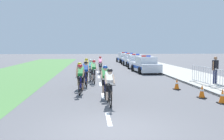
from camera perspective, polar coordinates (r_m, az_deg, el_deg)
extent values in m
plane|color=#56565B|center=(7.45, -0.12, -13.45)|extent=(160.00, 160.00, 0.00)
cube|color=#A3A099|center=(22.63, 16.19, -0.94)|extent=(3.90, 60.00, 0.12)
cube|color=#9E9E99|center=(22.04, 11.63, -0.99)|extent=(0.16, 60.00, 0.13)
cube|color=#4C7F42|center=(22.15, -21.57, -1.37)|extent=(7.00, 60.00, 0.01)
cube|color=white|center=(8.66, -0.77, -10.77)|extent=(0.14, 1.60, 0.01)
cube|color=white|center=(12.55, -1.97, -5.77)|extent=(0.14, 1.60, 0.01)
cube|color=white|center=(16.49, -2.59, -3.14)|extent=(0.14, 1.60, 0.01)
cube|color=white|center=(20.45, -2.97, -1.53)|extent=(0.14, 1.60, 0.01)
cube|color=white|center=(24.43, -3.23, -0.44)|extent=(0.14, 1.60, 0.01)
torus|color=black|center=(10.08, -0.34, -6.39)|extent=(0.07, 0.73, 0.72)
cylinder|color=#99999E|center=(10.08, -0.34, -6.39)|extent=(0.06, 0.06, 0.06)
torus|color=black|center=(11.05, -0.91, -5.36)|extent=(0.07, 0.73, 0.72)
cylinder|color=#99999E|center=(11.05, -0.91, -5.36)|extent=(0.06, 0.06, 0.06)
cylinder|color=black|center=(10.43, -0.61, -3.00)|extent=(0.06, 0.55, 0.04)
cylinder|color=black|center=(10.30, -0.50, -4.92)|extent=(0.06, 0.48, 0.63)
cylinder|color=black|center=(10.67, -0.72, -4.46)|extent=(0.04, 0.04, 0.65)
cylinder|color=black|center=(10.08, -0.40, -3.39)|extent=(0.42, 0.04, 0.03)
cube|color=black|center=(10.62, -0.72, -2.63)|extent=(0.11, 0.22, 0.05)
cube|color=white|center=(10.47, -0.65, -1.64)|extent=(0.30, 0.56, 0.45)
cube|color=black|center=(10.60, -0.72, -2.43)|extent=(0.29, 0.21, 0.18)
cylinder|color=black|center=(10.61, -0.20, -4.30)|extent=(0.12, 0.23, 0.40)
cylinder|color=beige|center=(10.58, -0.15, -5.78)|extent=(0.10, 0.16, 0.36)
cylinder|color=black|center=(10.59, -1.17, -4.31)|extent=(0.12, 0.17, 0.40)
cylinder|color=beige|center=(10.56, -1.13, -5.80)|extent=(0.09, 0.13, 0.36)
cylinder|color=beige|center=(10.28, 0.36, -2.05)|extent=(0.09, 0.40, 0.35)
cylinder|color=beige|center=(10.25, -1.42, -2.07)|extent=(0.09, 0.40, 0.35)
sphere|color=beige|center=(10.15, -0.48, -0.49)|extent=(0.19, 0.19, 0.19)
ellipsoid|color=black|center=(10.13, -0.47, -0.13)|extent=(0.24, 0.32, 0.24)
torus|color=black|center=(11.71, -1.47, -4.77)|extent=(0.06, 0.72, 0.72)
cylinder|color=#99999E|center=(11.71, -1.47, -4.77)|extent=(0.06, 0.06, 0.06)
torus|color=black|center=(12.69, -1.64, -3.99)|extent=(0.06, 0.72, 0.72)
cylinder|color=#99999E|center=(12.69, -1.64, -3.99)|extent=(0.06, 0.06, 0.06)
cylinder|color=#1E1E99|center=(12.07, -1.56, -1.89)|extent=(0.04, 0.55, 0.04)
cylinder|color=#1E1E99|center=(11.94, -1.52, -3.53)|extent=(0.05, 0.48, 0.63)
cylinder|color=#1E1E99|center=(12.31, -1.59, -3.18)|extent=(0.04, 0.04, 0.65)
cylinder|color=black|center=(11.73, -1.50, -2.19)|extent=(0.42, 0.03, 0.03)
cube|color=black|center=(12.26, -1.59, -1.59)|extent=(0.10, 0.22, 0.05)
cube|color=green|center=(12.12, -1.57, -0.72)|extent=(0.29, 0.55, 0.46)
cube|color=black|center=(12.25, -1.59, -1.41)|extent=(0.28, 0.20, 0.18)
cylinder|color=black|center=(12.25, -1.16, -3.03)|extent=(0.11, 0.23, 0.40)
cylinder|color=tan|center=(12.21, -1.14, -4.31)|extent=(0.09, 0.16, 0.36)
cylinder|color=black|center=(12.24, -2.00, -3.03)|extent=(0.11, 0.17, 0.40)
cylinder|color=tan|center=(12.20, -1.99, -4.32)|extent=(0.09, 0.12, 0.36)
cylinder|color=tan|center=(11.92, -0.77, -1.06)|extent=(0.08, 0.40, 0.35)
cylinder|color=tan|center=(11.91, -2.31, -1.07)|extent=(0.08, 0.40, 0.35)
sphere|color=tan|center=(11.80, -1.53, 0.30)|extent=(0.19, 0.19, 0.19)
ellipsoid|color=blue|center=(11.78, -1.52, 0.61)|extent=(0.24, 0.32, 0.24)
torus|color=black|center=(12.67, -7.17, -4.04)|extent=(0.09, 0.73, 0.72)
cylinder|color=#99999E|center=(12.67, -7.17, -4.04)|extent=(0.06, 0.06, 0.06)
torus|color=black|center=(13.65, -6.68, -3.38)|extent=(0.09, 0.73, 0.72)
cylinder|color=#99999E|center=(13.65, -6.68, -3.38)|extent=(0.06, 0.06, 0.06)
cylinder|color=#1E1E99|center=(13.04, -6.97, -1.40)|extent=(0.07, 0.55, 0.04)
cylinder|color=#1E1E99|center=(12.91, -7.04, -2.91)|extent=(0.07, 0.48, 0.63)
cylinder|color=#1E1E99|center=(13.28, -6.85, -2.60)|extent=(0.04, 0.04, 0.65)
cylinder|color=black|center=(12.70, -7.14, -1.67)|extent=(0.42, 0.06, 0.03)
cube|color=black|center=(13.24, -6.87, -1.13)|extent=(0.12, 0.23, 0.05)
cube|color=green|center=(13.09, -6.94, -0.32)|extent=(0.32, 0.57, 0.44)
cube|color=black|center=(13.22, -6.88, -0.96)|extent=(0.29, 0.22, 0.18)
cylinder|color=black|center=(13.20, -6.50, -2.47)|extent=(0.13, 0.23, 0.40)
cylinder|color=#9E7051|center=(13.16, -6.52, -3.65)|extent=(0.10, 0.16, 0.36)
cylinder|color=black|center=(13.22, -7.27, -2.46)|extent=(0.12, 0.18, 0.40)
cylinder|color=#9E7051|center=(13.18, -7.30, -3.65)|extent=(0.10, 0.13, 0.36)
cylinder|color=#9E7051|center=(12.87, -6.34, -0.63)|extent=(0.10, 0.41, 0.35)
cylinder|color=#9E7051|center=(12.90, -7.75, -0.63)|extent=(0.10, 0.41, 0.35)
sphere|color=#9E7051|center=(12.77, -7.10, 0.63)|extent=(0.19, 0.19, 0.19)
ellipsoid|color=red|center=(12.76, -7.11, 0.92)|extent=(0.25, 0.33, 0.24)
torus|color=black|center=(14.18, -7.17, -3.06)|extent=(0.08, 0.73, 0.72)
cylinder|color=#99999E|center=(14.18, -7.17, -3.06)|extent=(0.06, 0.06, 0.06)
torus|color=black|center=(15.17, -7.16, -2.53)|extent=(0.08, 0.73, 0.72)
cylinder|color=#99999E|center=(15.17, -7.16, -2.53)|extent=(0.06, 0.06, 0.06)
cylinder|color=silver|center=(14.57, -7.19, -0.72)|extent=(0.06, 0.55, 0.04)
cylinder|color=silver|center=(14.43, -7.18, -2.07)|extent=(0.06, 0.48, 0.63)
cylinder|color=silver|center=(14.80, -7.18, -1.81)|extent=(0.04, 0.04, 0.65)
cylinder|color=black|center=(14.22, -7.19, -0.94)|extent=(0.42, 0.05, 0.03)
cube|color=black|center=(14.76, -7.19, -0.48)|extent=(0.11, 0.22, 0.05)
cube|color=black|center=(14.62, -7.20, 0.25)|extent=(0.30, 0.55, 0.47)
cube|color=black|center=(14.75, -7.19, -0.33)|extent=(0.29, 0.21, 0.18)
cylinder|color=black|center=(14.73, -6.83, -1.68)|extent=(0.12, 0.23, 0.40)
cylinder|color=tan|center=(14.69, -6.82, -2.74)|extent=(0.10, 0.16, 0.36)
cylinder|color=black|center=(14.73, -7.53, -1.69)|extent=(0.12, 0.17, 0.40)
cylinder|color=tan|center=(14.69, -7.52, -2.75)|extent=(0.10, 0.13, 0.36)
cylinder|color=tan|center=(14.41, -6.57, -0.01)|extent=(0.09, 0.40, 0.35)
cylinder|color=tan|center=(14.41, -7.84, -0.03)|extent=(0.09, 0.40, 0.35)
sphere|color=tan|center=(14.30, -7.22, 1.11)|extent=(0.19, 0.19, 0.19)
ellipsoid|color=yellow|center=(14.29, -7.22, 1.36)|extent=(0.24, 0.32, 0.24)
torus|color=black|center=(15.10, -5.69, -2.55)|extent=(0.12, 0.72, 0.72)
cylinder|color=#99999E|center=(15.10, -5.69, -2.55)|extent=(0.07, 0.07, 0.06)
torus|color=black|center=(16.08, -6.00, -2.08)|extent=(0.12, 0.72, 0.72)
cylinder|color=#99999E|center=(16.08, -6.00, -2.08)|extent=(0.07, 0.07, 0.06)
cylinder|color=#1E1E99|center=(15.48, -5.85, -0.36)|extent=(0.09, 0.55, 0.04)
cylinder|color=#1E1E99|center=(15.34, -5.78, -1.62)|extent=(0.09, 0.48, 0.63)
cylinder|color=#1E1E99|center=(15.71, -5.90, -1.39)|extent=(0.04, 0.04, 0.65)
cylinder|color=black|center=(15.13, -5.74, -0.56)|extent=(0.42, 0.07, 0.03)
cube|color=black|center=(15.67, -5.91, -0.14)|extent=(0.12, 0.23, 0.05)
cube|color=blue|center=(15.53, -5.88, 0.55)|extent=(0.34, 0.56, 0.47)
cube|color=black|center=(15.66, -5.91, 0.00)|extent=(0.30, 0.23, 0.18)
cylinder|color=black|center=(15.65, -5.56, -1.27)|extent=(0.13, 0.23, 0.40)
cylinder|color=tan|center=(15.61, -5.52, -2.26)|extent=(0.11, 0.16, 0.36)
cylinder|color=black|center=(15.64, -6.21, -1.28)|extent=(0.13, 0.18, 0.40)
cylinder|color=tan|center=(15.59, -6.18, -2.27)|extent=(0.10, 0.13, 0.36)
cylinder|color=tan|center=(15.34, -5.22, 0.31)|extent=(0.12, 0.41, 0.35)
cylinder|color=tan|center=(15.31, -6.41, 0.29)|extent=(0.12, 0.41, 0.35)
sphere|color=tan|center=(15.22, -5.79, 1.36)|extent=(0.19, 0.19, 0.19)
ellipsoid|color=black|center=(15.20, -5.79, 1.60)|extent=(0.26, 0.34, 0.24)
torus|color=black|center=(16.58, -3.94, -1.85)|extent=(0.11, 0.72, 0.72)
cylinder|color=#99999E|center=(16.58, -3.94, -1.85)|extent=(0.07, 0.07, 0.06)
torus|color=black|center=(17.57, -4.29, -1.46)|extent=(0.11, 0.72, 0.72)
cylinder|color=#99999E|center=(17.57, -4.29, -1.46)|extent=(0.07, 0.07, 0.06)
cylinder|color=silver|center=(16.97, -4.12, 0.14)|extent=(0.09, 0.55, 0.04)
cylinder|color=silver|center=(16.83, -4.05, -1.01)|extent=(0.09, 0.48, 0.63)
cylinder|color=silver|center=(17.20, -4.18, -0.81)|extent=(0.04, 0.04, 0.65)
cylinder|color=black|center=(16.63, -3.99, -0.03)|extent=(0.42, 0.07, 0.03)
cube|color=black|center=(17.17, -4.19, 0.33)|extent=(0.12, 0.23, 0.05)
cube|color=green|center=(17.03, -4.15, 0.96)|extent=(0.33, 0.58, 0.44)
cube|color=black|center=(17.15, -4.18, 0.46)|extent=(0.30, 0.23, 0.18)
cylinder|color=black|center=(17.15, -3.86, -0.70)|extent=(0.13, 0.23, 0.40)
cylinder|color=beige|center=(17.10, -3.83, -1.60)|extent=(0.10, 0.16, 0.36)
cylinder|color=black|center=(17.13, -4.46, -0.71)|extent=(0.13, 0.18, 0.40)
cylinder|color=beige|center=(17.08, -4.43, -1.61)|extent=(0.10, 0.13, 0.36)
cylinder|color=beige|center=(16.84, -3.53, 0.75)|extent=(0.11, 0.41, 0.35)
cylinder|color=beige|center=(16.80, -4.61, 0.73)|extent=(0.11, 0.41, 0.35)
sphere|color=beige|center=(16.71, -4.05, 1.71)|extent=(0.19, 0.19, 0.19)
ellipsoid|color=red|center=(16.70, -4.05, 1.93)|extent=(0.26, 0.34, 0.24)
torus|color=black|center=(19.25, -5.65, -0.89)|extent=(0.07, 0.73, 0.72)
cylinder|color=#99999E|center=(19.25, -5.65, -0.89)|extent=(0.06, 0.06, 0.06)
torus|color=black|center=(20.24, -5.70, -0.60)|extent=(0.07, 0.73, 0.72)
cylinder|color=#99999E|center=(20.24, -5.70, -0.60)|extent=(0.06, 0.06, 0.06)
cylinder|color=#B21919|center=(19.65, -5.69, 0.81)|extent=(0.06, 0.55, 0.04)
cylinder|color=#B21919|center=(19.50, -5.67, -0.18)|extent=(0.06, 0.48, 0.63)
cylinder|color=#B21919|center=(19.87, -5.69, -0.02)|extent=(0.04, 0.04, 0.65)
cylinder|color=black|center=(19.30, -5.67, 0.67)|extent=(0.42, 0.04, 0.03)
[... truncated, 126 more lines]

